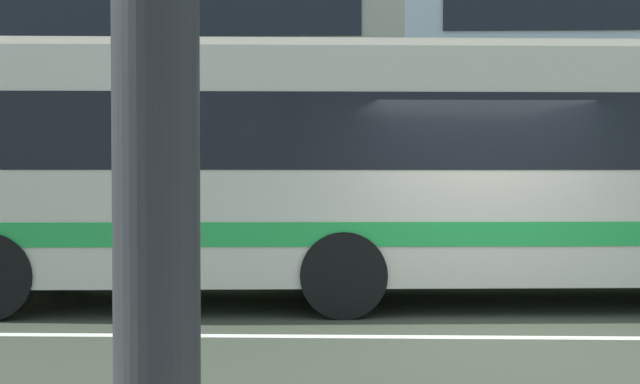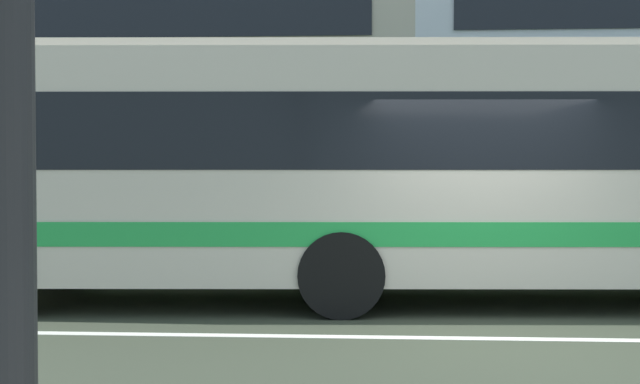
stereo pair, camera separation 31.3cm
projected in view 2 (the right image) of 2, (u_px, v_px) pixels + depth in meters
The scene contains 4 objects.
ground_plane at pixel (500, 339), 7.92m from camera, with size 160.00×160.00×0.00m, color #343B2D.
lane_centre_line at pixel (500, 339), 7.92m from camera, with size 60.00×0.16×0.01m, color silver.
hedge_row_far at pixel (577, 237), 13.47m from camera, with size 22.05×1.10×1.14m, color #1B4F1E.
transit_bus at pixel (394, 164), 10.14m from camera, with size 11.56×3.11×3.24m.
Camera 2 is at (-1.33, -7.97, 1.68)m, focal length 44.24 mm.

